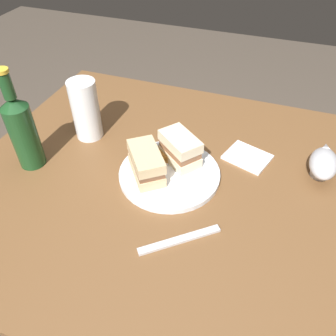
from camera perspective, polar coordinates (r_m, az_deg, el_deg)
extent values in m
plane|color=#4C4238|center=(1.46, 0.02, -23.21)|extent=(6.00, 6.00, 0.00)
cube|color=brown|center=(1.13, 0.03, -15.40)|extent=(1.01, 0.89, 0.74)
cylinder|color=white|center=(0.84, -0.04, -0.91)|extent=(0.25, 0.25, 0.01)
cube|color=beige|center=(0.86, 2.00, 2.05)|extent=(0.13, 0.12, 0.03)
cube|color=#8C5B3D|center=(0.84, 2.04, 3.26)|extent=(0.12, 0.11, 0.02)
cube|color=beige|center=(0.83, 2.07, 4.52)|extent=(0.13, 0.12, 0.03)
cube|color=#CCB284|center=(0.82, -3.64, -0.27)|extent=(0.13, 0.14, 0.03)
cube|color=brown|center=(0.81, -3.70, 0.83)|extent=(0.12, 0.13, 0.02)
cube|color=#CCB284|center=(0.79, -3.77, 1.98)|extent=(0.13, 0.14, 0.03)
cube|color=#AD702D|center=(0.86, -0.06, 1.76)|extent=(0.04, 0.02, 0.02)
cube|color=#B77F33|center=(0.86, -1.50, 1.37)|extent=(0.04, 0.04, 0.02)
cube|color=gold|center=(0.87, -4.12, 2.26)|extent=(0.05, 0.03, 0.02)
cube|color=gold|center=(0.88, -0.49, 3.04)|extent=(0.04, 0.06, 0.02)
cylinder|color=white|center=(0.95, -13.76, 9.52)|extent=(0.08, 0.08, 0.17)
cylinder|color=orange|center=(0.98, -13.35, 7.40)|extent=(0.07, 0.07, 0.08)
cylinder|color=#B7B7BC|center=(0.92, 24.26, -0.74)|extent=(0.04, 0.04, 0.02)
ellipsoid|color=#B7B7BC|center=(0.90, 24.81, 0.72)|extent=(0.07, 0.12, 0.05)
ellipsoid|color=#381E0F|center=(0.90, 24.93, 1.02)|extent=(0.06, 0.10, 0.02)
cone|color=#B7B7BC|center=(0.94, 25.13, 3.23)|extent=(0.02, 0.03, 0.02)
cylinder|color=#19421E|center=(0.90, -23.08, 4.88)|extent=(0.07, 0.07, 0.17)
cone|color=#19421E|center=(0.85, -24.82, 9.99)|extent=(0.07, 0.07, 0.02)
cylinder|color=#19421E|center=(0.83, -25.67, 12.45)|extent=(0.03, 0.03, 0.06)
cylinder|color=gold|center=(0.82, -26.41, 14.53)|extent=(0.03, 0.03, 0.01)
cube|color=white|center=(0.92, 13.29, 1.82)|extent=(0.13, 0.12, 0.01)
cube|color=silver|center=(0.71, 1.99, -12.04)|extent=(0.15, 0.13, 0.01)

